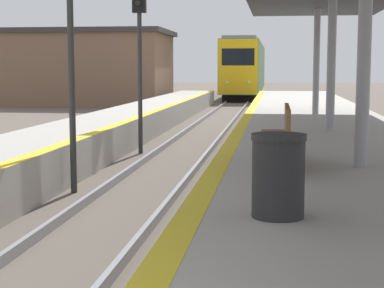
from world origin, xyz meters
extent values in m
cube|color=black|center=(0.00, 51.99, 0.28)|extent=(2.30, 20.00, 0.55)
cube|color=#477247|center=(0.00, 51.99, 2.42)|extent=(2.71, 22.23, 3.74)
cube|color=gold|center=(0.00, 40.96, 2.42)|extent=(2.65, 0.16, 3.67)
cube|color=black|center=(0.00, 40.90, 3.07)|extent=(2.17, 0.06, 1.12)
cube|color=gray|center=(0.00, 51.99, 4.41)|extent=(2.30, 21.12, 0.24)
sphere|color=white|center=(-0.74, 40.90, 1.39)|extent=(0.18, 0.18, 0.18)
sphere|color=white|center=(0.74, 40.90, 1.39)|extent=(0.18, 0.18, 0.18)
cylinder|color=#2D2D2D|center=(-1.28, 9.66, 1.92)|extent=(0.12, 0.12, 3.84)
cylinder|color=#2D2D2D|center=(-1.19, 15.32, 1.92)|extent=(0.12, 0.12, 3.84)
sphere|color=black|center=(-1.19, 15.19, 4.09)|extent=(0.16, 0.16, 0.16)
cylinder|color=#99999E|center=(3.80, 7.86, 2.56)|extent=(0.20, 0.20, 3.38)
cylinder|color=#99999E|center=(3.80, 13.54, 2.56)|extent=(0.20, 0.20, 3.38)
cylinder|color=#99999E|center=(3.80, 19.23, 2.56)|extent=(0.20, 0.20, 3.38)
cylinder|color=#262628|center=(2.55, 4.42, 1.26)|extent=(0.53, 0.53, 0.79)
cylinder|color=#262626|center=(2.55, 4.42, 1.68)|extent=(0.55, 0.55, 0.06)
cube|color=brown|center=(2.50, 7.78, 1.31)|extent=(0.44, 1.93, 0.08)
cube|color=brown|center=(2.69, 7.78, 1.57)|extent=(0.06, 1.93, 0.44)
cube|color=#262628|center=(2.50, 7.01, 1.07)|extent=(0.35, 0.08, 0.40)
cube|color=#262628|center=(2.50, 8.56, 1.07)|extent=(0.35, 0.08, 0.40)
cube|color=brown|center=(-9.71, 38.21, 2.22)|extent=(10.48, 6.85, 4.43)
cube|color=#383333|center=(-9.71, 38.21, 4.58)|extent=(11.01, 7.19, 0.30)
camera|label=1|loc=(2.51, -1.99, 2.37)|focal=60.00mm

